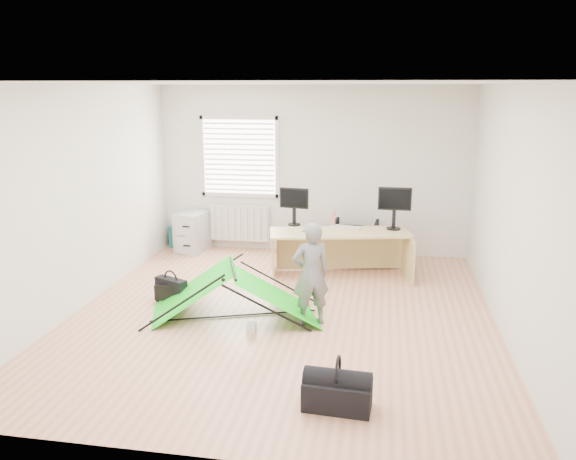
% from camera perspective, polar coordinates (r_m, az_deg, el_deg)
% --- Properties ---
extents(ground, '(5.50, 5.50, 0.00)m').
position_cam_1_polar(ground, '(6.84, -0.57, -8.56)').
color(ground, tan).
rests_on(ground, ground).
extents(back_wall, '(5.00, 0.02, 2.70)m').
position_cam_1_polar(back_wall, '(9.11, 2.49, 6.06)').
color(back_wall, silver).
rests_on(back_wall, ground).
extents(window, '(1.20, 0.06, 1.20)m').
position_cam_1_polar(window, '(9.27, -4.96, 7.41)').
color(window, silver).
rests_on(window, back_wall).
extents(radiator, '(1.00, 0.12, 0.60)m').
position_cam_1_polar(radiator, '(9.43, -4.88, 0.73)').
color(radiator, silver).
rests_on(radiator, back_wall).
extents(desk, '(2.06, 1.03, 0.67)m').
position_cam_1_polar(desk, '(8.07, 5.23, -2.46)').
color(desk, tan).
rests_on(desk, ground).
extents(filing_cabinet, '(0.52, 0.63, 0.66)m').
position_cam_1_polar(filing_cabinet, '(9.44, -9.66, -0.16)').
color(filing_cabinet, '#B0B3B6').
rests_on(filing_cabinet, ground).
extents(monitor_left, '(0.44, 0.16, 0.41)m').
position_cam_1_polar(monitor_left, '(8.27, 0.64, 1.89)').
color(monitor_left, black).
rests_on(monitor_left, desk).
extents(monitor_right, '(0.47, 0.11, 0.45)m').
position_cam_1_polar(monitor_right, '(8.17, 10.72, 1.61)').
color(monitor_right, black).
rests_on(monitor_right, desk).
extents(keyboard, '(0.46, 0.25, 0.02)m').
position_cam_1_polar(keyboard, '(8.21, 5.89, 0.31)').
color(keyboard, beige).
rests_on(keyboard, desk).
extents(thermos, '(0.08, 0.08, 0.25)m').
position_cam_1_polar(thermos, '(8.23, 4.59, 1.20)').
color(thermos, '#B76A66').
rests_on(thermos, desk).
extents(office_chair, '(0.73, 0.74, 0.64)m').
position_cam_1_polar(office_chair, '(8.85, 6.81, -1.10)').
color(office_chair, black).
rests_on(office_chair, ground).
extents(person, '(0.52, 0.45, 1.20)m').
position_cam_1_polar(person, '(6.39, 2.32, -4.48)').
color(person, slate).
rests_on(person, ground).
extents(kite, '(2.15, 1.47, 0.61)m').
position_cam_1_polar(kite, '(6.69, -5.54, -6.36)').
color(kite, '#14D419').
rests_on(kite, ground).
extents(storage_crate, '(0.56, 0.45, 0.28)m').
position_cam_1_polar(storage_crate, '(8.74, 8.78, -2.60)').
color(storage_crate, white).
rests_on(storage_crate, ground).
extents(tote_bag, '(0.33, 0.24, 0.36)m').
position_cam_1_polar(tote_bag, '(9.79, -11.13, -0.61)').
color(tote_bag, '#1C7A77').
rests_on(tote_bag, ground).
extents(laptop_bag, '(0.46, 0.30, 0.33)m').
position_cam_1_polar(laptop_bag, '(7.25, -11.76, -6.10)').
color(laptop_bag, black).
rests_on(laptop_bag, ground).
extents(white_box, '(0.11, 0.11, 0.10)m').
position_cam_1_polar(white_box, '(6.38, -3.73, -9.87)').
color(white_box, silver).
rests_on(white_box, ground).
extents(duffel_bag, '(0.59, 0.33, 0.25)m').
position_cam_1_polar(duffel_bag, '(4.98, 5.03, -16.32)').
color(duffel_bag, black).
rests_on(duffel_bag, ground).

